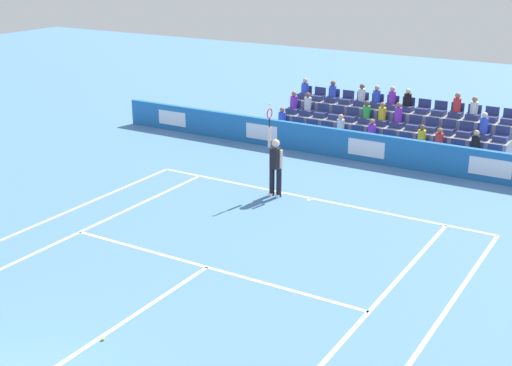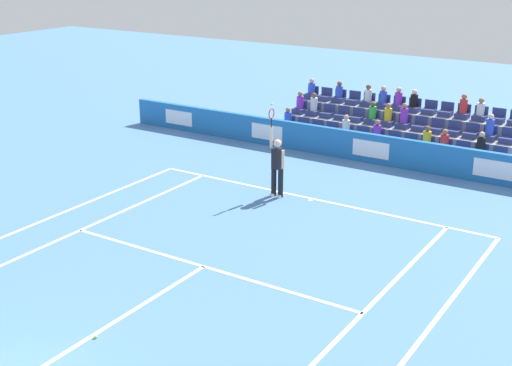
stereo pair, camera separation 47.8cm
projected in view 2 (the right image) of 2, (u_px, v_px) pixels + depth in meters
The scene contains 12 objects.
line_baseline at pixel (313, 199), 21.00m from camera, with size 10.97×0.10×0.01m, color white.
line_service at pixel (204, 266), 16.63m from camera, with size 8.23×0.10×0.01m, color white.
line_centre_service at pixel (109, 325), 14.08m from camera, with size 0.10×6.40×0.01m, color white.
line_singles_sideline_left at pixel (68, 236), 18.36m from camera, with size 0.10×11.89×0.01m, color white.
line_singles_sideline_right at pixel (353, 323), 14.17m from camera, with size 0.10×11.89×0.01m, color white.
line_doubles_sideline_left at pixel (32, 225), 19.06m from camera, with size 0.10×11.89×0.01m, color white.
line_doubles_sideline_right at pixel (418, 343), 13.48m from camera, with size 0.10×11.89×0.01m, color white.
line_centre_mark at pixel (311, 200), 20.92m from camera, with size 0.10×0.20×0.01m, color white.
sponsor_barrier at pixel (372, 148), 24.27m from camera, with size 21.15×0.22×1.03m.
tennis_player at pixel (277, 165), 20.92m from camera, with size 0.53×0.36×2.85m.
stadium_stand at pixel (397, 133), 26.10m from camera, with size 8.68×2.85×2.15m.
loose_tennis_ball at pixel (95, 337), 13.62m from camera, with size 0.07×0.07×0.07m, color #D1E533.
Camera 2 is at (-9.15, 5.63, 7.33)m, focal length 49.06 mm.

